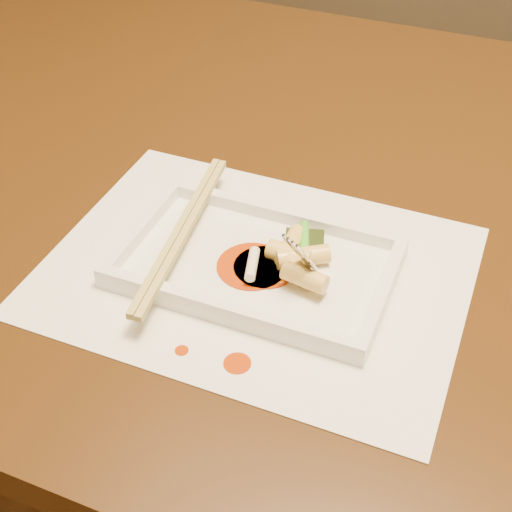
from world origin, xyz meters
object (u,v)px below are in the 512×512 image
at_px(plate_base, 256,267).
at_px(chopstick_a, 179,229).
at_px(table, 320,246).
at_px(placemat, 256,271).

xyz_separation_m(plate_base, chopstick_a, (-0.08, 0.00, 0.02)).
bearing_deg(table, placemat, -94.48).
bearing_deg(plate_base, table, 85.52).
height_order(table, plate_base, plate_base).
bearing_deg(chopstick_a, table, 61.34).
bearing_deg(placemat, chopstick_a, 180.00).
xyz_separation_m(table, placemat, (-0.01, -0.18, 0.10)).
bearing_deg(plate_base, placemat, 0.00).
bearing_deg(placemat, plate_base, 180.00).
distance_m(table, chopstick_a, 0.24).
relative_size(table, placemat, 3.50).
relative_size(placemat, chopstick_a, 1.62).
bearing_deg(placemat, table, 85.52).
bearing_deg(chopstick_a, placemat, 0.00).
height_order(plate_base, chopstick_a, chopstick_a).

